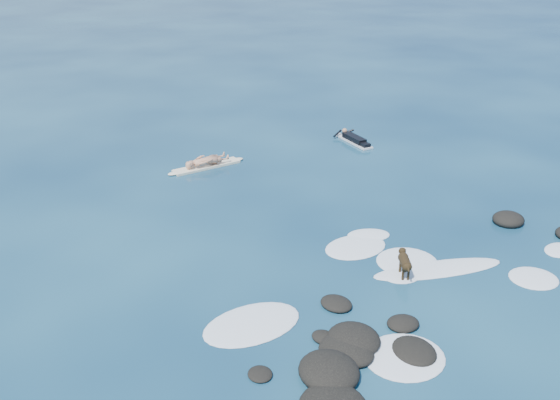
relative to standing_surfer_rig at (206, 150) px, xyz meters
name	(u,v)px	position (x,y,z in m)	size (l,w,h in m)	color
ground	(394,273)	(2.87, -9.96, -0.76)	(160.00, 160.00, 0.00)	#0A2642
reef_rocks	(442,326)	(2.58, -12.73, -0.66)	(12.15, 7.56, 0.54)	black
breaking_foam	(428,285)	(3.38, -10.89, -0.75)	(12.67, 7.41, 0.12)	white
standing_surfer_rig	(206,150)	(0.00, 0.00, 0.00)	(3.38, 1.19, 1.94)	#F6E8C4
paddling_surfer_rig	(354,139)	(7.01, 0.68, -0.61)	(1.13, 2.55, 0.44)	silver
dog	(405,261)	(3.00, -10.23, -0.28)	(0.54, 1.11, 0.73)	black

